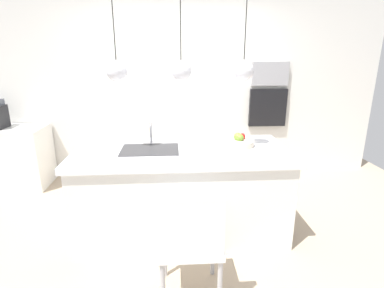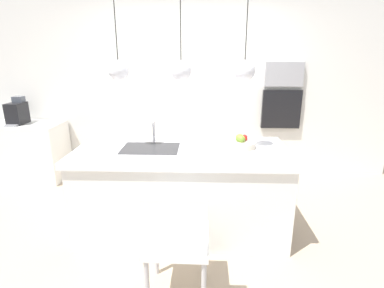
{
  "view_description": "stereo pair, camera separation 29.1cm",
  "coord_description": "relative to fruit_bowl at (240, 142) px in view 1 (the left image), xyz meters",
  "views": [
    {
      "loc": [
        -0.09,
        -2.79,
        1.79
      ],
      "look_at": [
        0.1,
        0.0,
        0.94
      ],
      "focal_mm": 27.86,
      "sensor_mm": 36.0,
      "label": 1
    },
    {
      "loc": [
        0.2,
        -2.79,
        1.79
      ],
      "look_at": [
        0.1,
        0.0,
        0.94
      ],
      "focal_mm": 27.86,
      "sensor_mm": 36.0,
      "label": 2
    }
  ],
  "objects": [
    {
      "name": "side_counter",
      "position": [
        -2.99,
        1.21,
        -0.52
      ],
      "size": [
        1.1,
        0.6,
        0.83
      ],
      "primitive_type": "cube",
      "color": "white",
      "rests_on": "ground"
    },
    {
      "name": "pendant_light_left",
      "position": [
        -1.17,
        -0.07,
        0.71
      ],
      "size": [
        0.19,
        0.19,
        0.79
      ],
      "color": "silver"
    },
    {
      "name": "floor",
      "position": [
        -0.59,
        -0.07,
        -0.94
      ],
      "size": [
        6.6,
        6.6,
        0.0
      ],
      "primitive_type": "plane",
      "color": "tan",
      "rests_on": "ground"
    },
    {
      "name": "fruit_bowl",
      "position": [
        0.0,
        0.0,
        0.0
      ],
      "size": [
        0.28,
        0.28,
        0.13
      ],
      "color": "beige",
      "rests_on": "kitchen_island"
    },
    {
      "name": "sink_basin",
      "position": [
        -0.91,
        -0.07,
        -0.05
      ],
      "size": [
        0.56,
        0.4,
        0.02
      ],
      "primitive_type": "cube",
      "color": "#2D2D30",
      "rests_on": "kitchen_island"
    },
    {
      "name": "kitchen_island",
      "position": [
        -0.59,
        -0.07,
        -0.49
      ],
      "size": [
        2.1,
        0.94,
        0.89
      ],
      "color": "white",
      "rests_on": "ground"
    },
    {
      "name": "pendant_light_right",
      "position": [
        -0.01,
        -0.07,
        0.71
      ],
      "size": [
        0.19,
        0.19,
        0.79
      ],
      "color": "silver"
    },
    {
      "name": "back_wall",
      "position": [
        -0.59,
        1.58,
        0.36
      ],
      "size": [
        6.0,
        0.1,
        2.6
      ],
      "primitive_type": "cube",
      "color": "silver",
      "rests_on": "ground"
    },
    {
      "name": "pendant_light_center",
      "position": [
        -0.59,
        -0.07,
        0.71
      ],
      "size": [
        0.19,
        0.19,
        0.79
      ],
      "color": "silver"
    },
    {
      "name": "microwave",
      "position": [
        0.76,
        1.51,
        0.58
      ],
      "size": [
        0.54,
        0.08,
        0.34
      ],
      "primitive_type": "cube",
      "color": "#9E9EA3",
      "rests_on": "back_wall"
    },
    {
      "name": "faucet",
      "position": [
        -0.91,
        0.14,
        0.1
      ],
      "size": [
        0.02,
        0.17,
        0.22
      ],
      "color": "silver",
      "rests_on": "kitchen_island"
    },
    {
      "name": "chair_near",
      "position": [
        -0.57,
        -1.03,
        -0.42
      ],
      "size": [
        0.46,
        0.46,
        0.91
      ],
      "color": "white",
      "rests_on": "ground"
    },
    {
      "name": "oven",
      "position": [
        0.76,
        1.51,
        0.08
      ],
      "size": [
        0.56,
        0.08,
        0.56
      ],
      "primitive_type": "cube",
      "color": "black",
      "rests_on": "back_wall"
    }
  ]
}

